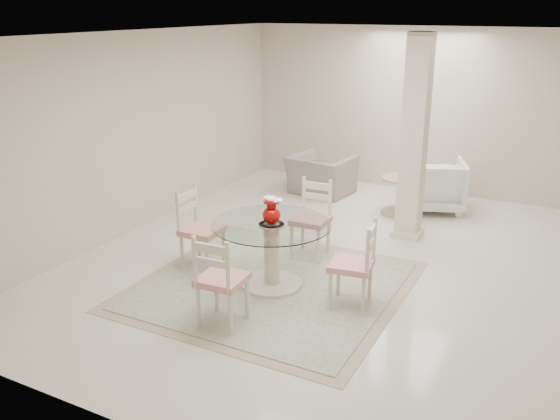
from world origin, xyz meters
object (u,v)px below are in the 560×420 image
at_px(dining_chair_north, 313,213).
at_px(dining_table, 272,255).
at_px(armchair_white, 435,185).
at_px(dining_chair_west, 197,223).
at_px(dining_chair_south, 218,274).
at_px(recliner_taupe, 321,175).
at_px(dining_chair_east, 358,259).
at_px(side_table, 399,197).
at_px(column, 414,139).
at_px(red_vase, 272,211).

bearing_deg(dining_chair_north, dining_table, -94.39).
bearing_deg(armchair_white, dining_chair_west, 39.80).
bearing_deg(dining_chair_north, dining_chair_south, -94.35).
height_order(dining_table, armchair_white, armchair_white).
relative_size(dining_table, recliner_taupe, 1.32).
bearing_deg(recliner_taupe, dining_chair_south, 108.34).
bearing_deg(recliner_taupe, dining_chair_east, 126.15).
relative_size(dining_chair_east, recliner_taupe, 1.06).
bearing_deg(side_table, armchair_white, 47.65).
relative_size(column, dining_chair_west, 2.47).
bearing_deg(dining_chair_north, dining_chair_east, -49.26).
bearing_deg(dining_chair_south, red_vase, -95.28).
distance_m(dining_chair_east, armchair_white, 3.54).
bearing_deg(dining_chair_west, recliner_taupe, -2.25).
height_order(column, dining_chair_north, column).
bearing_deg(armchair_white, recliner_taupe, -19.23).
distance_m(dining_chair_south, armchair_white, 4.64).
bearing_deg(red_vase, dining_chair_south, -91.89).
height_order(red_vase, side_table, red_vase).
xyz_separation_m(dining_chair_west, recliner_taupe, (0.10, 3.43, -0.25)).
distance_m(dining_chair_east, dining_chair_west, 2.04).
xyz_separation_m(column, red_vase, (-0.92, -2.22, -0.45)).
distance_m(dining_table, dining_chair_south, 1.04).
xyz_separation_m(column, dining_chair_west, (-1.94, -2.19, -0.78)).
relative_size(dining_table, red_vase, 4.32).
bearing_deg(dining_chair_south, dining_chair_east, -140.05).
relative_size(dining_chair_east, armchair_white, 1.20).
bearing_deg(column, recliner_taupe, 146.02).
xyz_separation_m(dining_chair_south, armchair_white, (1.00, 4.53, -0.17)).
bearing_deg(dining_chair_south, dining_table, -95.27).
bearing_deg(recliner_taupe, dining_chair_west, 95.51).
relative_size(dining_table, dining_chair_east, 1.24).
relative_size(red_vase, dining_chair_south, 0.28).
distance_m(column, side_table, 1.42).
relative_size(dining_chair_north, dining_chair_west, 0.98).
xyz_separation_m(red_vase, armchair_white, (0.96, 3.51, -0.50)).
bearing_deg(dining_chair_west, red_vase, -92.49).
bearing_deg(dining_chair_north, armchair_white, 67.14).
height_order(dining_chair_north, dining_chair_west, dining_chair_west).
relative_size(dining_chair_west, side_table, 1.90).
relative_size(dining_chair_north, recliner_taupe, 1.08).
distance_m(column, dining_chair_east, 2.39).
bearing_deg(dining_chair_south, dining_chair_west, -50.32).
bearing_deg(dining_chair_west, dining_chair_north, -47.66).
relative_size(column, side_table, 4.70).
bearing_deg(red_vase, recliner_taupe, 104.92).
distance_m(recliner_taupe, armchair_white, 1.89).
distance_m(red_vase, dining_chair_south, 1.08).
bearing_deg(side_table, red_vase, -100.15).
distance_m(column, recliner_taupe, 2.45).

